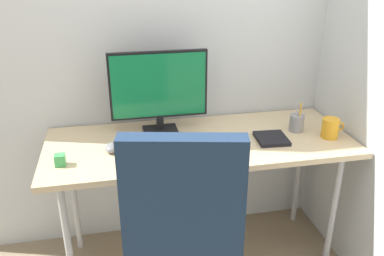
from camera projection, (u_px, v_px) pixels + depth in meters
name	position (u px, v px, depth m)	size (l,w,h in m)	color
ground_plane	(199.00, 255.00, 2.40)	(8.00, 8.00, 0.00)	gray
wall_back	(187.00, 1.00, 2.14)	(2.73, 0.04, 2.80)	silver
desk	(200.00, 149.00, 2.12)	(1.57, 0.62, 0.75)	#D1B78C
office_chair	(185.00, 243.00, 1.58)	(0.58, 0.62, 1.13)	black
monitor	(159.00, 88.00, 2.11)	(0.51, 0.15, 0.44)	black
keyboard	(191.00, 149.00, 1.98)	(0.42, 0.14, 0.02)	#333338
mouse	(112.00, 148.00, 1.97)	(0.06, 0.09, 0.04)	slate
pen_holder	(297.00, 123.00, 2.19)	(0.08, 0.08, 0.18)	gray
notebook	(271.00, 138.00, 2.09)	(0.15, 0.17, 0.02)	black
coffee_mug	(330.00, 128.00, 2.11)	(0.12, 0.09, 0.10)	orange
desk_clamp_accessory	(60.00, 160.00, 1.85)	(0.05, 0.05, 0.05)	#3FAD59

